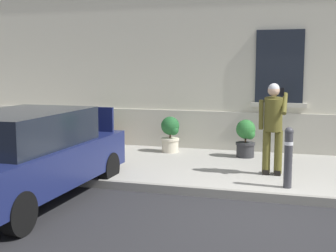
# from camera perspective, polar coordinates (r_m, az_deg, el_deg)

# --- Properties ---
(ground_plane) EXTENTS (80.00, 80.00, 0.00)m
(ground_plane) POSITION_cam_1_polar(r_m,az_deg,el_deg) (6.94, 12.02, -11.34)
(ground_plane) COLOR #232326
(sidewalk) EXTENTS (24.00, 3.60, 0.15)m
(sidewalk) POSITION_cam_1_polar(r_m,az_deg,el_deg) (9.61, 13.39, -5.60)
(sidewalk) COLOR #99968E
(sidewalk) RESTS_ON ground
(curb_edge) EXTENTS (24.00, 0.12, 0.15)m
(curb_edge) POSITION_cam_1_polar(r_m,az_deg,el_deg) (7.81, 12.60, -8.63)
(curb_edge) COLOR gray
(curb_edge) RESTS_ON ground
(building_facade) EXTENTS (24.00, 1.52, 7.50)m
(building_facade) POSITION_cam_1_polar(r_m,az_deg,el_deg) (11.95, 14.68, 14.52)
(building_facade) COLOR beige
(building_facade) RESTS_ON ground
(hatchback_car_navy) EXTENTS (1.84, 4.09, 1.50)m
(hatchback_car_navy) POSITION_cam_1_polar(r_m,az_deg,el_deg) (7.85, -17.10, -3.35)
(hatchback_car_navy) COLOR #161E4C
(hatchback_car_navy) RESTS_ON ground
(bollard_near_person) EXTENTS (0.15, 0.15, 1.04)m
(bollard_near_person) POSITION_cam_1_polar(r_m,az_deg,el_deg) (8.05, 14.70, -3.54)
(bollard_near_person) COLOR #333338
(bollard_near_person) RESTS_ON sidewalk
(person_on_phone) EXTENTS (0.51, 0.48, 1.75)m
(person_on_phone) POSITION_cam_1_polar(r_m,az_deg,el_deg) (8.84, 12.90, 0.36)
(person_on_phone) COLOR #514C1E
(person_on_phone) RESTS_ON sidewalk
(planter_terracotta) EXTENTS (0.44, 0.44, 0.86)m
(planter_terracotta) POSITION_cam_1_polar(r_m,az_deg,el_deg) (11.80, -7.98, -0.43)
(planter_terracotta) COLOR #B25B38
(planter_terracotta) RESTS_ON sidewalk
(planter_cream) EXTENTS (0.44, 0.44, 0.86)m
(planter_cream) POSITION_cam_1_polar(r_m,az_deg,el_deg) (11.02, 0.31, -0.92)
(planter_cream) COLOR beige
(planter_cream) RESTS_ON sidewalk
(planter_charcoal) EXTENTS (0.44, 0.44, 0.86)m
(planter_charcoal) POSITION_cam_1_polar(r_m,az_deg,el_deg) (10.56, 9.65, -1.39)
(planter_charcoal) COLOR #2D2D30
(planter_charcoal) RESTS_ON sidewalk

